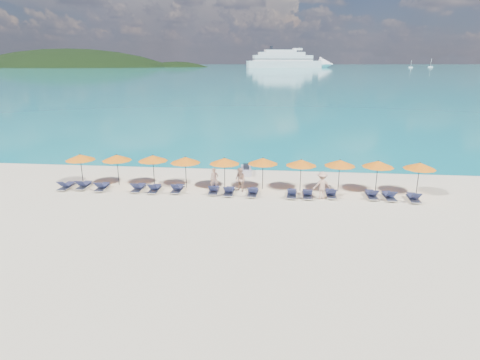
# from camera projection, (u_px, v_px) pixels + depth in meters

# --- Properties ---
(ground) EXTENTS (1400.00, 1400.00, 0.00)m
(ground) POSITION_uv_depth(u_px,v_px,m) (235.00, 214.00, 23.52)
(ground) COLOR beige
(sea) EXTENTS (1600.00, 1300.00, 0.01)m
(sea) POSITION_uv_depth(u_px,v_px,m) (282.00, 66.00, 652.61)
(sea) COLOR #1FA9B2
(sea) RESTS_ON ground
(headland_main) EXTENTS (374.00, 242.00, 126.50)m
(headland_main) POSITION_uv_depth(u_px,v_px,m) (72.00, 94.00, 578.95)
(headland_main) COLOR black
(headland_main) RESTS_ON ground
(headland_small) EXTENTS (162.00, 126.00, 85.50)m
(headland_small) POSITION_uv_depth(u_px,v_px,m) (177.00, 92.00, 582.22)
(headland_small) COLOR black
(headland_small) RESTS_ON ground
(cruise_ship) EXTENTS (114.14, 45.07, 31.51)m
(cruise_ship) POSITION_uv_depth(u_px,v_px,m) (292.00, 61.00, 511.61)
(cruise_ship) COLOR white
(cruise_ship) RESTS_ON ground
(sailboat_near) EXTENTS (6.20, 2.07, 11.37)m
(sailboat_near) POSITION_uv_depth(u_px,v_px,m) (431.00, 66.00, 553.32)
(sailboat_near) COLOR white
(sailboat_near) RESTS_ON ground
(sailboat_far) EXTENTS (5.14, 1.71, 9.43)m
(sailboat_far) POSITION_uv_depth(u_px,v_px,m) (411.00, 67.00, 518.85)
(sailboat_far) COLOR white
(sailboat_far) RESTS_ON ground
(jetski) EXTENTS (1.03, 2.13, 0.73)m
(jetski) POSITION_uv_depth(u_px,v_px,m) (246.00, 170.00, 31.84)
(jetski) COLOR #B3AFC1
(jetski) RESTS_ON ground
(beachgoer_a) EXTENTS (0.64, 0.49, 1.58)m
(beachgoer_a) POSITION_uv_depth(u_px,v_px,m) (214.00, 179.00, 27.62)
(beachgoer_a) COLOR tan
(beachgoer_a) RESTS_ON ground
(beachgoer_b) EXTENTS (0.93, 0.83, 1.66)m
(beachgoer_b) POSITION_uv_depth(u_px,v_px,m) (240.00, 180.00, 27.37)
(beachgoer_b) COLOR tan
(beachgoer_b) RESTS_ON ground
(beachgoer_c) EXTENTS (1.25, 0.74, 1.82)m
(beachgoer_c) POSITION_uv_depth(u_px,v_px,m) (322.00, 185.00, 25.91)
(beachgoer_c) COLOR tan
(beachgoer_c) RESTS_ON ground
(umbrella_0) EXTENTS (2.10, 2.10, 2.28)m
(umbrella_0) POSITION_uv_depth(u_px,v_px,m) (80.00, 157.00, 28.63)
(umbrella_0) COLOR black
(umbrella_0) RESTS_ON ground
(umbrella_1) EXTENTS (2.10, 2.10, 2.28)m
(umbrella_1) POSITION_uv_depth(u_px,v_px,m) (117.00, 158.00, 28.52)
(umbrella_1) COLOR black
(umbrella_1) RESTS_ON ground
(umbrella_2) EXTENTS (2.10, 2.10, 2.28)m
(umbrella_2) POSITION_uv_depth(u_px,v_px,m) (153.00, 158.00, 28.38)
(umbrella_2) COLOR black
(umbrella_2) RESTS_ON ground
(umbrella_3) EXTENTS (2.10, 2.10, 2.28)m
(umbrella_3) POSITION_uv_depth(u_px,v_px,m) (185.00, 160.00, 27.87)
(umbrella_3) COLOR black
(umbrella_3) RESTS_ON ground
(umbrella_4) EXTENTS (2.10, 2.10, 2.28)m
(umbrella_4) POSITION_uv_depth(u_px,v_px,m) (225.00, 161.00, 27.60)
(umbrella_4) COLOR black
(umbrella_4) RESTS_ON ground
(umbrella_5) EXTENTS (2.10, 2.10, 2.28)m
(umbrella_5) POSITION_uv_depth(u_px,v_px,m) (263.00, 161.00, 27.60)
(umbrella_5) COLOR black
(umbrella_5) RESTS_ON ground
(umbrella_6) EXTENTS (2.10, 2.10, 2.28)m
(umbrella_6) POSITION_uv_depth(u_px,v_px,m) (301.00, 163.00, 27.15)
(umbrella_6) COLOR black
(umbrella_6) RESTS_ON ground
(umbrella_7) EXTENTS (2.10, 2.10, 2.28)m
(umbrella_7) POSITION_uv_depth(u_px,v_px,m) (340.00, 163.00, 27.05)
(umbrella_7) COLOR black
(umbrella_7) RESTS_ON ground
(umbrella_8) EXTENTS (2.10, 2.10, 2.28)m
(umbrella_8) POSITION_uv_depth(u_px,v_px,m) (378.00, 164.00, 26.78)
(umbrella_8) COLOR black
(umbrella_8) RESTS_ON ground
(umbrella_9) EXTENTS (2.10, 2.10, 2.28)m
(umbrella_9) POSITION_uv_depth(u_px,v_px,m) (420.00, 166.00, 26.30)
(umbrella_9) COLOR black
(umbrella_9) RESTS_ON ground
(lounger_0) EXTENTS (0.64, 1.71, 0.66)m
(lounger_0) POSITION_uv_depth(u_px,v_px,m) (67.00, 186.00, 28.07)
(lounger_0) COLOR silver
(lounger_0) RESTS_ON ground
(lounger_1) EXTENTS (0.65, 1.71, 0.66)m
(lounger_1) POSITION_uv_depth(u_px,v_px,m) (84.00, 185.00, 28.22)
(lounger_1) COLOR silver
(lounger_1) RESTS_ON ground
(lounger_2) EXTENTS (0.71, 1.73, 0.66)m
(lounger_2) POSITION_uv_depth(u_px,v_px,m) (102.00, 187.00, 27.85)
(lounger_2) COLOR silver
(lounger_2) RESTS_ON ground
(lounger_3) EXTENTS (0.65, 1.71, 0.66)m
(lounger_3) POSITION_uv_depth(u_px,v_px,m) (138.00, 188.00, 27.65)
(lounger_3) COLOR silver
(lounger_3) RESTS_ON ground
(lounger_4) EXTENTS (0.70, 1.73, 0.66)m
(lounger_4) POSITION_uv_depth(u_px,v_px,m) (155.00, 188.00, 27.46)
(lounger_4) COLOR silver
(lounger_4) RESTS_ON ground
(lounger_5) EXTENTS (0.62, 1.70, 0.66)m
(lounger_5) POSITION_uv_depth(u_px,v_px,m) (178.00, 189.00, 27.44)
(lounger_5) COLOR silver
(lounger_5) RESTS_ON ground
(lounger_6) EXTENTS (0.68, 1.72, 0.66)m
(lounger_6) POSITION_uv_depth(u_px,v_px,m) (214.00, 190.00, 27.16)
(lounger_6) COLOR silver
(lounger_6) RESTS_ON ground
(lounger_7) EXTENTS (0.64, 1.71, 0.66)m
(lounger_7) POSITION_uv_depth(u_px,v_px,m) (229.00, 191.00, 26.91)
(lounger_7) COLOR silver
(lounger_7) RESTS_ON ground
(lounger_8) EXTENTS (0.70, 1.73, 0.66)m
(lounger_8) POSITION_uv_depth(u_px,v_px,m) (253.00, 192.00, 26.72)
(lounger_8) COLOR silver
(lounger_8) RESTS_ON ground
(lounger_9) EXTENTS (0.75, 1.74, 0.66)m
(lounger_9) POSITION_uv_depth(u_px,v_px,m) (292.00, 193.00, 26.44)
(lounger_9) COLOR silver
(lounger_9) RESTS_ON ground
(lounger_10) EXTENTS (0.62, 1.70, 0.66)m
(lounger_10) POSITION_uv_depth(u_px,v_px,m) (307.00, 194.00, 26.33)
(lounger_10) COLOR silver
(lounger_10) RESTS_ON ground
(lounger_11) EXTENTS (0.63, 1.70, 0.66)m
(lounger_11) POSITION_uv_depth(u_px,v_px,m) (331.00, 193.00, 26.44)
(lounger_11) COLOR silver
(lounger_11) RESTS_ON ground
(lounger_12) EXTENTS (0.63, 1.70, 0.66)m
(lounger_12) POSITION_uv_depth(u_px,v_px,m) (371.00, 194.00, 26.23)
(lounger_12) COLOR silver
(lounger_12) RESTS_ON ground
(lounger_13) EXTENTS (0.69, 1.72, 0.66)m
(lounger_13) POSITION_uv_depth(u_px,v_px,m) (389.00, 196.00, 25.99)
(lounger_13) COLOR silver
(lounger_13) RESTS_ON ground
(lounger_14) EXTENTS (0.71, 1.73, 0.66)m
(lounger_14) POSITION_uv_depth(u_px,v_px,m) (413.00, 197.00, 25.66)
(lounger_14) COLOR silver
(lounger_14) RESTS_ON ground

